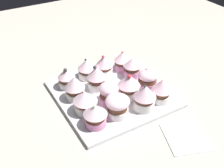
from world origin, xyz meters
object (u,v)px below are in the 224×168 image
Objects in this scene: cupcake_0 at (162,90)px; cupcake_5 at (129,85)px; cupcake_1 at (148,79)px; cupcake_6 at (104,64)px; cupcake_10 at (87,69)px; cupcake_8 at (109,93)px; cupcake_7 at (118,105)px; cupcake_9 at (97,77)px; cupcake_14 at (67,78)px; cupcake_13 at (75,87)px; cupcake_12 at (85,101)px; baking_tray at (112,93)px; cupcake_11 at (95,115)px; napkin at (186,136)px; cupcake_2 at (132,67)px; cupcake_4 at (145,97)px.

cupcake_0 is 0.96× the size of cupcake_5.
cupcake_6 is (13.85, 7.50, 0.25)cm from cupcake_1.
cupcake_8 is at bearing 178.70° from cupcake_10.
cupcake_9 is (13.81, -0.93, 0.73)cm from cupcake_7.
cupcake_7 is at bearing -160.79° from cupcake_14.
cupcake_0 and cupcake_13 have the same top height.
cupcake_7 is 1.00× the size of cupcake_8.
cupcake_12 is (-14.93, 7.86, 0.12)cm from cupcake_10.
cupcake_13 is at bearing 75.18° from baking_tray.
cupcake_11 reaches higher than napkin.
cupcake_8 is (-13.80, 6.11, -0.33)cm from cupcake_6.
cupcake_10 is (10.93, 2.94, 4.03)cm from baking_tray.
cupcake_5 is 1.06× the size of cupcake_13.
cupcake_7 reaches higher than baking_tray.
napkin is (-13.99, 2.64, -4.95)cm from cupcake_0.
cupcake_2 is 20.93cm from cupcake_13.
napkin is (-29.02, 2.51, -4.52)cm from cupcake_2.
cupcake_0 reaches higher than cupcake_14.
cupcake_0 is 1.15× the size of cupcake_8.
cupcake_9 is (-6.04, 5.90, 0.45)cm from cupcake_6.
cupcake_11 is (-10.20, 10.91, 4.08)cm from baking_tray.
cupcake_8 is at bearing 89.82° from cupcake_1.
cupcake_7 is (-6.01, 14.32, -0.02)cm from cupcake_1.
cupcake_4 reaches higher than cupcake_8.
cupcake_9 reaches higher than cupcake_2.
cupcake_6 is at bearing -87.64° from cupcake_14.
cupcake_11 is at bearing 129.94° from cupcake_8.
cupcake_1 is 1.03× the size of cupcake_10.
cupcake_1 is (-3.85, -10.33, 4.06)cm from baking_tray.
cupcake_6 is 24.42cm from cupcake_11.
cupcake_5 reaches higher than cupcake_6.
cupcake_9 is at bearing 25.64° from cupcake_4.
baking_tray is 4.85× the size of cupcake_7.
cupcake_6 is at bearing -44.33° from cupcake_9.
cupcake_8 is 15.19cm from cupcake_14.
cupcake_13 is 1.08× the size of cupcake_14.
cupcake_9 is at bearing 37.82° from baking_tray.
cupcake_1 is 15.52cm from cupcake_9.
baking_tray is at bearing 16.90° from napkin.
cupcake_2 is at bearing -117.29° from cupcake_10.
cupcake_14 is (20.43, 14.82, -0.59)cm from cupcake_4.
cupcake_4 and cupcake_5 have the same top height.
cupcake_9 is at bearing 37.71° from cupcake_5.
cupcake_1 reaches higher than cupcake_10.
cupcake_12 is at bearing 72.03° from cupcake_0.
cupcake_10 is at bearing 15.07° from baking_tray.
cupcake_0 is 1.11× the size of cupcake_2.
baking_tray is at bearing 164.18° from cupcake_6.
cupcake_14 reaches higher than cupcake_12.
cupcake_1 is at bearing -110.44° from baking_tray.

